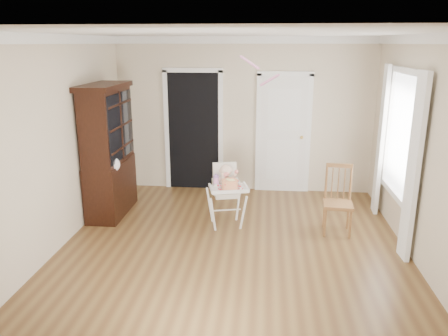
# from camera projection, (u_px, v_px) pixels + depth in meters

# --- Properties ---
(floor) EXTENTS (5.00, 5.00, 0.00)m
(floor) POSITION_uv_depth(u_px,v_px,m) (232.00, 250.00, 5.67)
(floor) COLOR brown
(floor) RESTS_ON ground
(ceiling) EXTENTS (5.00, 5.00, 0.00)m
(ceiling) POSITION_uv_depth(u_px,v_px,m) (233.00, 33.00, 4.93)
(ceiling) COLOR white
(ceiling) RESTS_ON wall_back
(wall_back) EXTENTS (4.50, 0.00, 4.50)m
(wall_back) POSITION_uv_depth(u_px,v_px,m) (244.00, 116.00, 7.69)
(wall_back) COLOR #C4B499
(wall_back) RESTS_ON floor
(wall_left) EXTENTS (0.00, 5.00, 5.00)m
(wall_left) POSITION_uv_depth(u_px,v_px,m) (55.00, 145.00, 5.51)
(wall_left) COLOR #C4B499
(wall_left) RESTS_ON floor
(wall_right) EXTENTS (0.00, 5.00, 5.00)m
(wall_right) POSITION_uv_depth(u_px,v_px,m) (425.00, 154.00, 5.09)
(wall_right) COLOR #C4B499
(wall_right) RESTS_ON floor
(crown_molding) EXTENTS (4.50, 5.00, 0.12)m
(crown_molding) POSITION_uv_depth(u_px,v_px,m) (233.00, 39.00, 4.94)
(crown_molding) COLOR white
(crown_molding) RESTS_ON ceiling
(doorway) EXTENTS (1.06, 0.05, 2.22)m
(doorway) POSITION_uv_depth(u_px,v_px,m) (194.00, 129.00, 7.83)
(doorway) COLOR black
(doorway) RESTS_ON wall_back
(closet_door) EXTENTS (0.96, 0.09, 2.13)m
(closet_door) POSITION_uv_depth(u_px,v_px,m) (283.00, 135.00, 7.69)
(closet_door) COLOR white
(closet_door) RESTS_ON wall_back
(window_right) EXTENTS (0.13, 1.84, 2.30)m
(window_right) POSITION_uv_depth(u_px,v_px,m) (398.00, 144.00, 5.88)
(window_right) COLOR white
(window_right) RESTS_ON wall_right
(high_chair) EXTENTS (0.67, 0.77, 0.94)m
(high_chair) POSITION_uv_depth(u_px,v_px,m) (226.00, 188.00, 6.29)
(high_chair) COLOR white
(high_chair) RESTS_ON floor
(baby) EXTENTS (0.30, 0.22, 0.41)m
(baby) POSITION_uv_depth(u_px,v_px,m) (226.00, 179.00, 6.28)
(baby) COLOR beige
(baby) RESTS_ON high_chair
(cake) EXTENTS (0.29, 0.29, 0.13)m
(cake) POSITION_uv_depth(u_px,v_px,m) (230.00, 184.00, 6.01)
(cake) COLOR silver
(cake) RESTS_ON high_chair
(sippy_cup) EXTENTS (0.08, 0.08, 0.19)m
(sippy_cup) POSITION_uv_depth(u_px,v_px,m) (216.00, 180.00, 6.15)
(sippy_cup) COLOR pink
(sippy_cup) RESTS_ON high_chair
(china_cabinet) EXTENTS (0.53, 1.20, 2.02)m
(china_cabinet) POSITION_uv_depth(u_px,v_px,m) (109.00, 151.00, 6.65)
(china_cabinet) COLOR black
(china_cabinet) RESTS_ON floor
(dining_chair) EXTENTS (0.42, 0.42, 0.97)m
(dining_chair) POSITION_uv_depth(u_px,v_px,m) (338.00, 202.00, 6.11)
(dining_chair) COLOR brown
(dining_chair) RESTS_ON floor
(streamer) EXTENTS (0.26, 0.44, 0.15)m
(streamer) POSITION_uv_depth(u_px,v_px,m) (249.00, 62.00, 5.37)
(streamer) COLOR pink
(streamer) RESTS_ON ceiling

